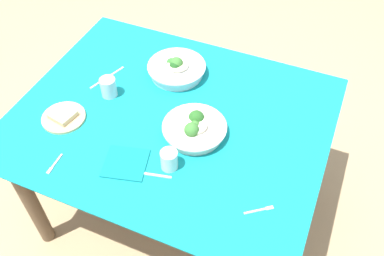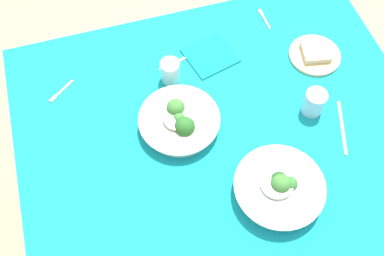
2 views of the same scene
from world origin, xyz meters
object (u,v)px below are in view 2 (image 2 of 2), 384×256
object	(u,v)px
broccoli_bowl_far	(180,121)
water_glass_side	(170,71)
table_knife_left	(182,59)
napkin_folded_upper	(210,56)
fork_by_near_bowl	(61,92)
table_knife_right	(342,127)
broccoli_bowl_near	(279,188)
fork_by_far_bowl	(264,18)
bread_side_plate	(315,54)
water_glass_center	(314,102)

from	to	relation	value
broccoli_bowl_far	water_glass_side	size ratio (longest dim) A/B	3.16
water_glass_side	table_knife_left	xyz separation A→B (m)	(0.06, 0.07, -0.04)
napkin_folded_upper	water_glass_side	bearing A→B (deg)	-161.49
table_knife_left	fork_by_near_bowl	bearing A→B (deg)	-10.68
table_knife_left	table_knife_right	distance (m)	0.60
broccoli_bowl_near	table_knife_right	bearing A→B (deg)	27.32
broccoli_bowl_near	napkin_folded_upper	size ratio (longest dim) A/B	1.66
napkin_folded_upper	fork_by_far_bowl	bearing A→B (deg)	24.60
water_glass_side	fork_by_far_bowl	size ratio (longest dim) A/B	0.83
fork_by_near_bowl	napkin_folded_upper	bearing A→B (deg)	143.80
fork_by_near_bowl	bread_side_plate	bearing A→B (deg)	136.80
water_glass_side	broccoli_bowl_far	bearing A→B (deg)	-96.66
fork_by_far_bowl	fork_by_near_bowl	bearing A→B (deg)	96.47
broccoli_bowl_far	broccoli_bowl_near	xyz separation A→B (m)	(0.22, -0.31, 0.00)
water_glass_side	fork_by_far_bowl	world-z (taller)	water_glass_side
broccoli_bowl_near	water_glass_center	bearing A→B (deg)	47.85
broccoli_bowl_far	table_knife_left	distance (m)	0.28
bread_side_plate	fork_by_near_bowl	xyz separation A→B (m)	(-0.91, 0.11, -0.01)
water_glass_center	fork_by_near_bowl	world-z (taller)	water_glass_center
fork_by_near_bowl	table_knife_right	size ratio (longest dim) A/B	0.47
fork_by_near_bowl	fork_by_far_bowl	bearing A→B (deg)	151.94
bread_side_plate	table_knife_left	xyz separation A→B (m)	(-0.46, 0.12, -0.01)
bread_side_plate	table_knife_left	distance (m)	0.48
bread_side_plate	napkin_folded_upper	world-z (taller)	bread_side_plate
broccoli_bowl_far	water_glass_side	distance (m)	0.20
broccoli_bowl_near	table_knife_right	distance (m)	0.33
bread_side_plate	fork_by_far_bowl	xyz separation A→B (m)	(-0.11, 0.22, -0.01)
bread_side_plate	broccoli_bowl_far	bearing A→B (deg)	-165.55
table_knife_right	broccoli_bowl_far	bearing A→B (deg)	-88.41
broccoli_bowl_near	broccoli_bowl_far	bearing A→B (deg)	125.54
broccoli_bowl_far	napkin_folded_upper	size ratio (longest dim) A/B	1.61
fork_by_near_bowl	table_knife_left	distance (m)	0.44
broccoli_bowl_far	fork_by_near_bowl	world-z (taller)	broccoli_bowl_far
broccoli_bowl_far	broccoli_bowl_near	bearing A→B (deg)	-54.46
fork_by_near_bowl	table_knife_left	xyz separation A→B (m)	(0.44, 0.02, -0.00)
broccoli_bowl_near	water_glass_side	world-z (taller)	broccoli_bowl_near
broccoli_bowl_far	water_glass_side	xyz separation A→B (m)	(0.02, 0.20, 0.01)
bread_side_plate	fork_by_far_bowl	world-z (taller)	bread_side_plate
broccoli_bowl_far	water_glass_side	world-z (taller)	broccoli_bowl_far
water_glass_center	fork_by_near_bowl	xyz separation A→B (m)	(-0.80, 0.31, -0.04)
fork_by_far_bowl	napkin_folded_upper	bearing A→B (deg)	112.57
water_glass_center	fork_by_far_bowl	xyz separation A→B (m)	(-0.00, 0.43, -0.04)
broccoli_bowl_far	fork_by_far_bowl	size ratio (longest dim) A/B	2.61
table_knife_right	napkin_folded_upper	size ratio (longest dim) A/B	1.23
table_knife_right	water_glass_side	bearing A→B (deg)	-107.04
broccoli_bowl_far	water_glass_center	xyz separation A→B (m)	(0.44, -0.07, 0.01)
fork_by_far_bowl	fork_by_near_bowl	size ratio (longest dim) A/B	1.07
water_glass_center	fork_by_far_bowl	distance (m)	0.43
broccoli_bowl_far	bread_side_plate	xyz separation A→B (m)	(0.55, 0.14, -0.02)
table_knife_left	napkin_folded_upper	xyz separation A→B (m)	(0.10, -0.01, 0.00)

